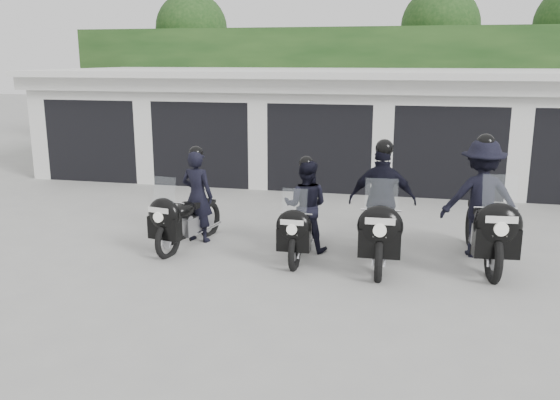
% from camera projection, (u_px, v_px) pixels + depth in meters
% --- Properties ---
extents(ground, '(80.00, 80.00, 0.00)m').
position_uv_depth(ground, '(265.00, 264.00, 9.68)').
color(ground, gray).
rests_on(ground, ground).
extents(garage_block, '(16.40, 6.80, 2.96)m').
position_uv_depth(garage_block, '(333.00, 124.00, 16.99)').
color(garage_block, silver).
rests_on(garage_block, ground).
extents(background_vegetation, '(20.00, 3.90, 5.80)m').
position_uv_depth(background_vegetation, '(363.00, 73.00, 21.21)').
color(background_vegetation, '#153312').
rests_on(background_vegetation, ground).
extents(police_bike_a, '(0.86, 2.07, 1.81)m').
position_uv_depth(police_bike_a, '(189.00, 206.00, 10.52)').
color(police_bike_a, black).
rests_on(police_bike_a, ground).
extents(police_bike_b, '(0.78, 1.98, 1.73)m').
position_uv_depth(police_bike_b, '(304.00, 213.00, 10.06)').
color(police_bike_b, black).
rests_on(police_bike_b, ground).
extents(police_bike_c, '(1.14, 2.36, 2.06)m').
position_uv_depth(police_bike_c, '(382.00, 209.00, 9.73)').
color(police_bike_c, black).
rests_on(police_bike_c, ground).
extents(police_bike_d, '(1.35, 2.47, 2.15)m').
position_uv_depth(police_bike_d, '(483.00, 206.00, 9.73)').
color(police_bike_d, black).
rests_on(police_bike_d, ground).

